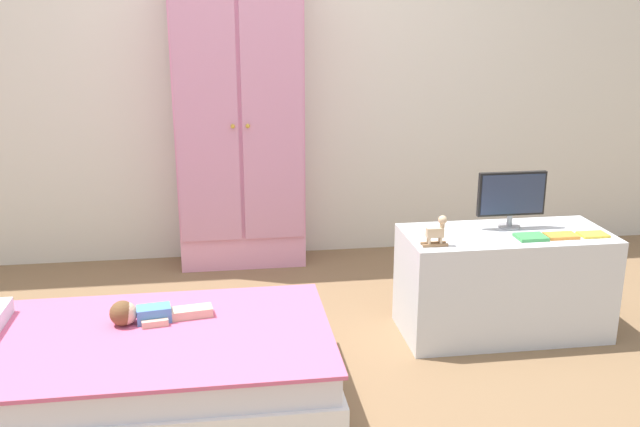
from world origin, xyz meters
name	(u,v)px	position (x,y,z in m)	size (l,w,h in m)	color
ground_plane	(288,383)	(0.00, 0.00, -0.01)	(10.00, 10.00, 0.02)	brown
back_wall	(258,26)	(0.00, 1.57, 1.35)	(6.40, 0.05, 2.70)	silver
bed	(120,370)	(-0.64, -0.07, 0.13)	(1.60, 0.82, 0.27)	white
doll	(142,313)	(-0.56, 0.05, 0.31)	(0.39, 0.15, 0.10)	#4C84C6
wardrobe	(239,122)	(-0.12, 1.40, 0.84)	(0.71, 0.30, 1.67)	#E599BC
tv_stand	(503,283)	(1.02, 0.31, 0.24)	(0.92, 0.42, 0.48)	silver
tv_monitor	(512,196)	(1.06, 0.38, 0.63)	(0.31, 0.10, 0.26)	#99999E
rocking_horse_toy	(437,231)	(0.65, 0.19, 0.54)	(0.11, 0.04, 0.13)	#8E6642
book_green	(531,237)	(1.09, 0.22, 0.49)	(0.13, 0.10, 0.01)	#429E51
book_orange	(561,236)	(1.23, 0.22, 0.49)	(0.14, 0.09, 0.01)	orange
book_yellow	(593,235)	(1.38, 0.22, 0.48)	(0.12, 0.08, 0.01)	gold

